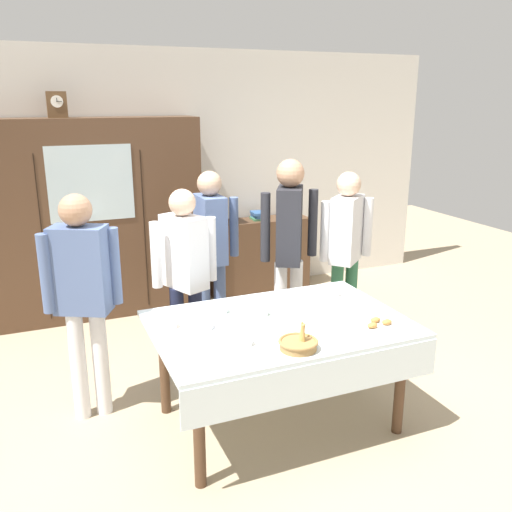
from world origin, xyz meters
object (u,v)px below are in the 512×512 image
(tea_cup_center, at_px, (207,326))
(tea_cup_near_left, at_px, (222,310))
(bookshelf_low, at_px, (258,255))
(person_near_right_end, at_px, (83,287))
(dining_table, at_px, (281,337))
(bread_basket, at_px, (298,344))
(person_by_cabinet, at_px, (289,239))
(person_behind_table_right, at_px, (211,242))
(spoon_center, at_px, (286,322))
(wall_cabinet, at_px, (92,220))
(person_beside_shelf, at_px, (346,242))
(pastry_plate, at_px, (379,325))
(person_behind_table_left, at_px, (185,267))
(tea_cup_back_edge, at_px, (263,313))
(spoon_back_edge, at_px, (209,353))
(tea_cup_mid_left, at_px, (171,325))
(tea_cup_front_edge, at_px, (246,343))
(book_stack, at_px, (258,216))
(tea_cup_near_right, at_px, (335,293))
(mantel_clock, at_px, (57,105))

(tea_cup_center, bearing_deg, tea_cup_near_left, 51.39)
(bookshelf_low, bearing_deg, person_near_right_end, -136.68)
(dining_table, relative_size, bread_basket, 6.97)
(tea_cup_center, bearing_deg, person_by_cabinet, 41.29)
(bookshelf_low, relative_size, person_behind_table_right, 0.75)
(tea_cup_near_left, bearing_deg, spoon_center, -41.19)
(wall_cabinet, height_order, person_beside_shelf, wall_cabinet)
(pastry_plate, xyz_separation_m, person_near_right_end, (-1.74, 0.93, 0.20))
(person_behind_table_left, bearing_deg, tea_cup_back_edge, -67.43)
(tea_cup_center, relative_size, spoon_back_edge, 1.09)
(wall_cabinet, bearing_deg, spoon_center, -70.01)
(tea_cup_near_left, relative_size, bread_basket, 0.54)
(dining_table, distance_m, tea_cup_mid_left, 0.73)
(spoon_center, height_order, person_behind_table_left, person_behind_table_left)
(tea_cup_center, distance_m, person_beside_shelf, 1.84)
(wall_cabinet, bearing_deg, person_by_cabinet, -48.32)
(spoon_center, distance_m, person_behind_table_left, 1.04)
(dining_table, bearing_deg, tea_cup_front_edge, -145.92)
(dining_table, xyz_separation_m, bread_basket, (-0.07, -0.38, 0.13))
(bookshelf_low, distance_m, book_stack, 0.47)
(person_near_right_end, bearing_deg, tea_cup_center, -37.68)
(tea_cup_front_edge, relative_size, spoon_center, 1.09)
(tea_cup_near_right, height_order, person_behind_table_right, person_behind_table_right)
(pastry_plate, bearing_deg, tea_cup_near_left, 144.97)
(tea_cup_near_right, height_order, person_beside_shelf, person_beside_shelf)
(tea_cup_front_edge, bearing_deg, bookshelf_low, 65.86)
(tea_cup_back_edge, distance_m, spoon_back_edge, 0.64)
(bread_basket, bearing_deg, book_stack, 71.43)
(dining_table, height_order, person_by_cabinet, person_by_cabinet)
(pastry_plate, relative_size, person_by_cabinet, 0.16)
(tea_cup_front_edge, xyz_separation_m, person_behind_table_right, (0.32, 1.67, 0.18))
(tea_cup_near_left, xyz_separation_m, tea_cup_front_edge, (-0.03, -0.54, 0.00))
(tea_cup_near_left, distance_m, pastry_plate, 1.06)
(person_beside_shelf, height_order, person_near_right_end, person_near_right_end)
(pastry_plate, bearing_deg, person_behind_table_right, 108.40)
(tea_cup_front_edge, bearing_deg, bread_basket, -28.96)
(bread_basket, bearing_deg, dining_table, 79.82)
(tea_cup_center, bearing_deg, bread_basket, -48.65)
(tea_cup_near_right, height_order, tea_cup_back_edge, same)
(bookshelf_low, relative_size, tea_cup_mid_left, 9.22)
(wall_cabinet, height_order, bread_basket, wall_cabinet)
(tea_cup_near_left, bearing_deg, person_near_right_end, 159.97)
(person_behind_table_left, bearing_deg, spoon_center, -65.39)
(mantel_clock, distance_m, tea_cup_near_right, 3.15)
(tea_cup_back_edge, distance_m, person_behind_table_right, 1.29)
(person_near_right_end, distance_m, person_behind_table_right, 1.42)
(bread_basket, height_order, person_beside_shelf, person_beside_shelf)
(person_beside_shelf, distance_m, person_behind_table_left, 1.49)
(mantel_clock, height_order, bread_basket, mantel_clock)
(person_by_cabinet, height_order, person_near_right_end, person_by_cabinet)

